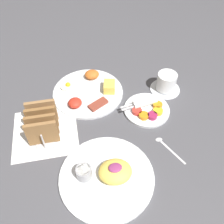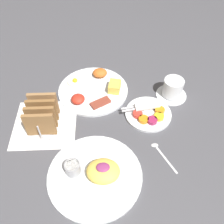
{
  "view_description": "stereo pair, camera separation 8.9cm",
  "coord_description": "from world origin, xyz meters",
  "px_view_note": "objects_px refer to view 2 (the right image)",
  "views": [
    {
      "loc": [
        -0.07,
        -0.55,
        0.7
      ],
      "look_at": [
        0.04,
        0.03,
        0.03
      ],
      "focal_mm": 40.0,
      "sensor_mm": 36.0,
      "label": 1
    },
    {
      "loc": [
        0.02,
        -0.56,
        0.7
      ],
      "look_at": [
        0.04,
        0.03,
        0.03
      ],
      "focal_mm": 40.0,
      "sensor_mm": 36.0,
      "label": 2
    }
  ],
  "objects_px": {
    "plate_breakfast": "(94,89)",
    "toast_rack": "(42,115)",
    "plate_condiments": "(148,113)",
    "coffee_cup": "(173,89)",
    "plate_foreground": "(95,174)"
  },
  "relations": [
    {
      "from": "plate_condiments",
      "to": "coffee_cup",
      "type": "bearing_deg",
      "value": 42.71
    },
    {
      "from": "plate_condiments",
      "to": "plate_foreground",
      "type": "height_order",
      "value": "plate_foreground"
    },
    {
      "from": "plate_breakfast",
      "to": "plate_foreground",
      "type": "distance_m",
      "value": 0.38
    },
    {
      "from": "plate_breakfast",
      "to": "plate_foreground",
      "type": "relative_size",
      "value": 0.96
    },
    {
      "from": "coffee_cup",
      "to": "plate_breakfast",
      "type": "bearing_deg",
      "value": 172.78
    },
    {
      "from": "plate_foreground",
      "to": "toast_rack",
      "type": "xyz_separation_m",
      "value": [
        -0.18,
        0.21,
        0.04
      ]
    },
    {
      "from": "plate_foreground",
      "to": "plate_condiments",
      "type": "bearing_deg",
      "value": 50.96
    },
    {
      "from": "coffee_cup",
      "to": "toast_rack",
      "type": "bearing_deg",
      "value": -165.25
    },
    {
      "from": "toast_rack",
      "to": "plate_foreground",
      "type": "bearing_deg",
      "value": -49.14
    },
    {
      "from": "plate_condiments",
      "to": "plate_foreground",
      "type": "distance_m",
      "value": 0.31
    },
    {
      "from": "plate_breakfast",
      "to": "toast_rack",
      "type": "xyz_separation_m",
      "value": [
        -0.18,
        -0.17,
        0.04
      ]
    },
    {
      "from": "plate_condiments",
      "to": "plate_foreground",
      "type": "bearing_deg",
      "value": -129.04
    },
    {
      "from": "plate_breakfast",
      "to": "toast_rack",
      "type": "relative_size",
      "value": 1.88
    },
    {
      "from": "plate_condiments",
      "to": "coffee_cup",
      "type": "height_order",
      "value": "coffee_cup"
    },
    {
      "from": "plate_breakfast",
      "to": "plate_condiments",
      "type": "distance_m",
      "value": 0.24
    }
  ]
}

